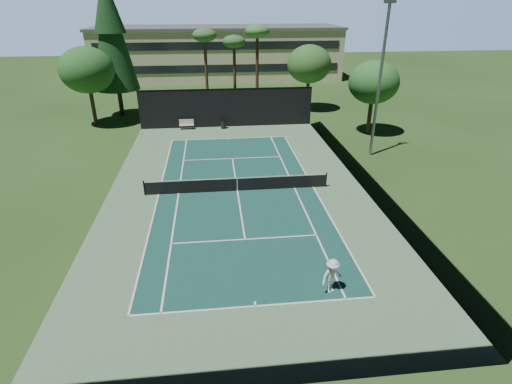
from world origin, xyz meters
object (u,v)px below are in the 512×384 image
(tennis_ball_b, at_px, (229,187))
(trash_bin, at_px, (223,124))
(tennis_ball_c, at_px, (230,174))
(tennis_ball_d, at_px, (166,175))
(park_bench, at_px, (187,124))
(player, at_px, (332,276))
(tennis_ball_a, at_px, (202,329))
(tennis_net, at_px, (237,184))

(tennis_ball_b, relative_size, trash_bin, 0.06)
(tennis_ball_c, distance_m, tennis_ball_d, 4.97)
(park_bench, bearing_deg, tennis_ball_b, -76.11)
(tennis_ball_b, xyz_separation_m, tennis_ball_d, (-4.71, 2.69, 0.00))
(tennis_ball_c, distance_m, trash_bin, 12.37)
(player, bearing_deg, tennis_ball_a, 173.23)
(tennis_ball_b, bearing_deg, trash_bin, 89.39)
(tennis_ball_d, relative_size, park_bench, 0.05)
(tennis_net, height_order, player, player)
(tennis_ball_a, distance_m, park_bench, 28.62)
(tennis_ball_b, bearing_deg, tennis_ball_d, 150.32)
(tennis_ball_c, height_order, tennis_ball_d, tennis_ball_c)
(player, relative_size, tennis_ball_d, 25.59)
(tennis_net, bearing_deg, tennis_ball_b, 128.13)
(tennis_ball_d, xyz_separation_m, park_bench, (1.05, 12.14, 0.51))
(trash_bin, bearing_deg, park_bench, 176.64)
(tennis_ball_a, bearing_deg, player, 16.55)
(tennis_ball_d, bearing_deg, park_bench, 85.06)
(tennis_net, bearing_deg, tennis_ball_c, 96.71)
(tennis_ball_a, height_order, tennis_ball_b, tennis_ball_a)
(tennis_ball_b, height_order, tennis_ball_d, tennis_ball_d)
(player, bearing_deg, tennis_net, 84.38)
(tennis_ball_b, height_order, park_bench, park_bench)
(player, height_order, trash_bin, player)
(player, xyz_separation_m, trash_bin, (-4.01, 26.57, -0.39))
(park_bench, xyz_separation_m, trash_bin, (3.82, -0.22, -0.07))
(tennis_ball_d, bearing_deg, tennis_net, -32.90)
(tennis_ball_c, bearing_deg, tennis_ball_b, -95.89)
(player, distance_m, park_bench, 27.91)
(player, bearing_deg, park_bench, 82.97)
(tennis_ball_c, bearing_deg, tennis_net, -83.29)
(tennis_net, height_order, tennis_ball_c, tennis_net)
(trash_bin, bearing_deg, tennis_ball_b, -90.61)
(tennis_ball_a, height_order, tennis_ball_d, tennis_ball_d)
(tennis_ball_a, height_order, tennis_ball_c, tennis_ball_c)
(park_bench, distance_m, trash_bin, 3.83)
(tennis_ball_a, xyz_separation_m, trash_bin, (1.91, 28.32, 0.45))
(tennis_ball_a, bearing_deg, tennis_net, 79.82)
(tennis_ball_b, distance_m, tennis_ball_c, 2.24)
(tennis_ball_b, relative_size, park_bench, 0.04)
(tennis_ball_d, distance_m, park_bench, 12.19)
(tennis_net, height_order, park_bench, tennis_net)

